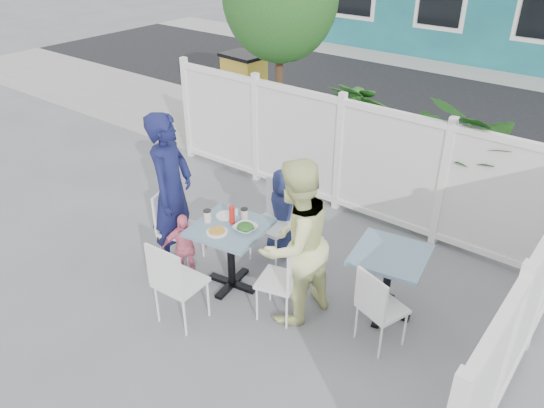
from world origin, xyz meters
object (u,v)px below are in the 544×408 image
Objects in this scene: spare_table at (389,267)px; chair_back at (276,215)px; utility_cabinet at (245,93)px; main_table at (230,240)px; man at (172,192)px; toddler at (184,248)px; boy at (284,212)px; woman at (294,243)px; chair_near at (174,279)px; chair_right at (285,276)px; chair_left at (174,222)px.

chair_back is (-1.53, 0.14, -0.02)m from spare_table.
utility_cabinet is 1.58× the size of main_table.
man is 2.21× the size of toddler.
boy is at bearing 169.99° from spare_table.
woman is (1.65, 0.08, -0.06)m from man.
man reaches higher than utility_cabinet.
chair_near reaches higher than main_table.
spare_table is (1.57, 0.63, -0.02)m from main_table.
utility_cabinet is 1.58× the size of toddler.
chair_back reaches higher than toddler.
woman reaches higher than chair_right.
man reaches higher than chair_right.
boy reaches higher than main_table.
utility_cabinet is 5.42m from woman.
spare_table is at bearing 137.35° from woman.
man reaches higher than chair_left.
man is at bearing -54.65° from utility_cabinet.
chair_near reaches higher than toddler.
utility_cabinet is at bearing -38.18° from boy.
utility_cabinet is at bearing -45.79° from chair_back.
main_table is at bearing -23.05° from toddler.
chair_left is 1.06× the size of chair_right.
woman is (0.78, -0.73, 0.31)m from chair_back.
chair_near reaches higher than spare_table.
main_table is 0.90× the size of chair_left.
chair_right is at bearing -16.86° from woman.
chair_near is at bearing -91.52° from main_table.
man is at bearing 102.30° from toddler.
boy is at bearing 22.32° from chair_right.
chair_left is at bearing -176.62° from main_table.
boy is (-1.52, 0.27, -0.03)m from spare_table.
chair_left reaches higher than spare_table.
chair_near is 0.75m from toddler.
spare_table is at bearing 88.79° from chair_left.
spare_table is 0.97× the size of toddler.
chair_left is 1.61m from chair_right.
utility_cabinet is 4.81m from toddler.
toddler is (-1.31, -0.27, -0.46)m from woman.
chair_right reaches higher than toddler.
toddler is (-1.26, -0.19, -0.09)m from chair_right.
boy reaches higher than chair_right.
chair_left is at bearing -54.77° from utility_cabinet.
man reaches higher than spare_table.
chair_right is (3.82, -3.88, -0.16)m from utility_cabinet.
boy is at bearing -37.83° from utility_cabinet.
utility_cabinet is 1.20× the size of boy.
man reaches higher than chair_back.
chair_right is 0.47× the size of man.
woman reaches higher than spare_table.
utility_cabinet is at bearing -125.28° from woman.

